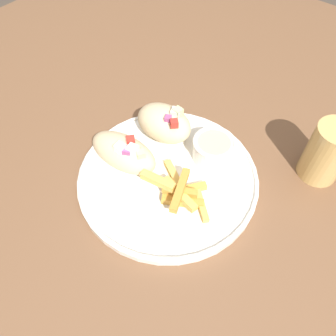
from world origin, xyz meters
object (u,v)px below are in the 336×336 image
(pita_sandwich_near, at_px, (124,152))
(sauce_ramekin, at_px, (213,148))
(pita_sandwich_far, at_px, (164,123))
(fries_pile, at_px, (180,190))
(plate, at_px, (168,177))
(water_glass, at_px, (326,155))

(pita_sandwich_near, bearing_deg, sauce_ramekin, 37.78)
(pita_sandwich_far, height_order, sauce_ramekin, pita_sandwich_far)
(pita_sandwich_near, height_order, sauce_ramekin, pita_sandwich_near)
(fries_pile, bearing_deg, plate, 153.14)
(fries_pile, distance_m, sauce_ramekin, 0.10)
(pita_sandwich_far, relative_size, fries_pile, 0.85)
(plate, height_order, sauce_ramekin, sauce_ramekin)
(plate, relative_size, pita_sandwich_near, 2.33)
(pita_sandwich_far, bearing_deg, fries_pile, -44.72)
(water_glass, bearing_deg, plate, -137.16)
(sauce_ramekin, distance_m, water_glass, 0.19)
(pita_sandwich_far, relative_size, sauce_ramekin, 1.51)
(pita_sandwich_near, distance_m, fries_pile, 0.12)
(pita_sandwich_near, bearing_deg, pita_sandwich_far, 77.03)
(plate, bearing_deg, pita_sandwich_far, 133.36)
(fries_pile, relative_size, sauce_ramekin, 1.78)
(pita_sandwich_far, bearing_deg, sauce_ramekin, 2.80)
(plate, distance_m, sauce_ramekin, 0.09)
(pita_sandwich_near, relative_size, sauce_ramekin, 1.79)
(pita_sandwich_near, bearing_deg, water_glass, 31.10)
(plate, xyz_separation_m, sauce_ramekin, (0.04, 0.08, 0.03))
(plate, height_order, fries_pile, fries_pile)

